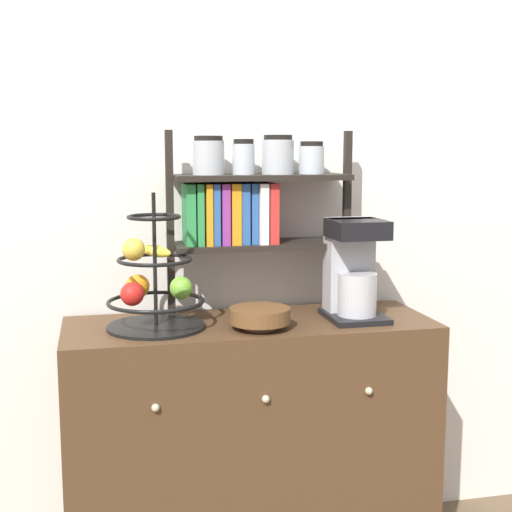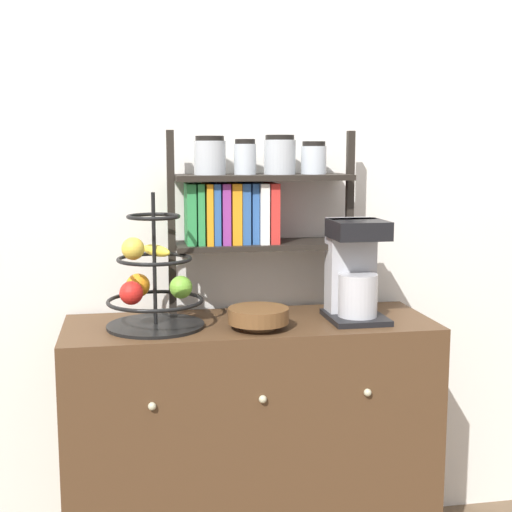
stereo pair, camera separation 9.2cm
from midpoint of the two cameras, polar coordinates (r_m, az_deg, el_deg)
wall_back at (r=2.48m, az=-2.81°, el=6.72°), size 7.00×0.05×2.60m
sideboard at (r=2.43m, az=-1.58°, el=-14.85°), size 1.18×0.44×0.83m
coffee_maker at (r=2.33m, az=6.65°, el=-1.03°), size 0.18×0.22×0.33m
fruit_stand at (r=2.22m, az=-9.46°, el=-2.38°), size 0.30×0.30×0.42m
wooden_bowl at (r=2.20m, az=-0.90°, el=-4.86°), size 0.19×0.19×0.07m
shelf_hutch at (r=2.36m, az=-1.90°, el=4.57°), size 0.63×0.20×0.61m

